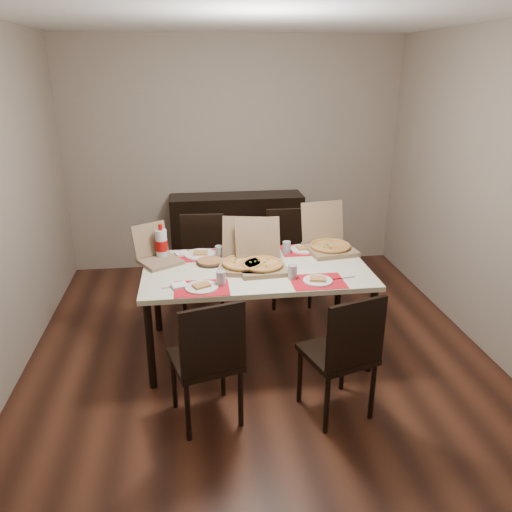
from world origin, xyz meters
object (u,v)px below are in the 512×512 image
Objects in this scene: chair_near_right at (344,351)px; chair_far_right at (288,252)px; pizza_box_center at (261,262)px; chair_near_left at (208,357)px; dining_table at (256,275)px; soda_bottle at (162,245)px; sideboard at (237,233)px; chair_far_left at (203,259)px; dip_bowl at (271,256)px.

chair_far_right is (-0.00, 1.89, 0.00)m from chair_near_right.
chair_far_right is at bearing 66.90° from pizza_box_center.
dining_table is at bearing 64.41° from chair_near_left.
soda_bottle is (-1.21, -0.65, 0.37)m from chair_far_right.
sideboard is at bearing 80.61° from chair_near_left.
sideboard is at bearing 89.49° from dining_table.
chair_near_left is at bearing -90.75° from chair_far_left.
soda_bottle is (-0.76, 0.30, 0.20)m from dining_table.
sideboard is 1.61× the size of chair_far_left.
chair_near_right is (0.89, -0.04, 0.00)m from chair_near_left.
pizza_box_center reaches higher than dining_table.
pizza_box_center is at bearing -113.10° from chair_far_right.
sideboard is 12.10× the size of dip_bowl.
chair_near_left is 1.00× the size of chair_far_right.
chair_far_right is (0.89, 1.85, 0.00)m from chair_near_left.
chair_far_left is 2.14× the size of pizza_box_center.
sideboard is 2.78m from chair_near_right.
chair_near_left is (-0.45, -2.70, 0.06)m from sideboard.
chair_far_left is (0.02, 1.76, 0.00)m from chair_near_left.
chair_near_left is 1.28m from dip_bowl.
soda_bottle reaches higher than dining_table.
chair_near_right is 2.01m from chair_far_left.
sideboard is 0.83× the size of dining_table.
chair_far_left is at bearing -174.50° from chair_far_right.
chair_far_left is at bearing 116.77° from pizza_box_center.
sideboard is at bearing 90.78° from pizza_box_center.
chair_far_left is 0.76m from soda_bottle.
chair_near_right is at bearing -75.30° from dip_bowl.
pizza_box_center is (0.47, 0.88, 0.30)m from chair_near_left.
chair_near_right is at bearing -89.91° from chair_far_right.
pizza_box_center is at bearing -89.22° from sideboard.
sideboard is 1.86m from pizza_box_center.
dip_bowl is (0.11, 0.24, -0.04)m from pizza_box_center.
chair_far_left is at bearing -114.35° from sideboard.
dining_table is 1.94× the size of chair_near_right.
chair_far_left is (-0.42, -0.94, 0.06)m from sideboard.
dip_bowl is (-0.30, -0.73, 0.25)m from chair_far_right.
chair_far_right is at bearing 28.33° from soda_bottle.
chair_far_left reaches higher than dip_bowl.
chair_far_left is at bearing 115.22° from dining_table.
chair_near_left is 1.00× the size of chair_near_right.
chair_far_left is (-0.87, 1.81, 0.00)m from chair_near_right.
dining_table is 4.13× the size of pizza_box_center.
chair_near_left is 1.76m from chair_far_left.
pizza_box_center reaches higher than chair_near_left.
dining_table is at bearing -125.79° from dip_bowl.
chair_far_right is 1.42m from soda_bottle.
chair_far_left is at bearing 115.59° from chair_near_right.
chair_near_right is at bearing -45.58° from soda_bottle.
chair_near_left is at bearing -115.59° from dining_table.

